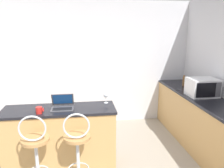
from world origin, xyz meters
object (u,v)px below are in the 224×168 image
Objects in this scene: bar_stool_near at (36,155)px; wine_glass_tall at (106,95)px; laptop at (63,105)px; microwave at (202,87)px; bar_stool_far at (78,152)px; pepper_mill at (184,81)px; mug_red at (39,110)px.

wine_glass_tall reaches higher than bar_stool_near.
laptop is 2.31m from microwave.
bar_stool_far is 0.95m from wine_glass_tall.
bar_stool_near is 0.76m from laptop.
laptop is 1.42× the size of pepper_mill.
mug_red is at bearing -155.84° from pepper_mill.
bar_stool_near is 6.34× the size of wine_glass_tall.
bar_stool_near is 2.22× the size of microwave.
bar_stool_far is at bearing -159.18° from microwave.
mug_red is (0.01, 0.34, 0.46)m from bar_stool_near.
mug_red is at bearing 145.66° from bar_stool_far.
pepper_mill reaches higher than laptop.
wine_glass_tall is (-1.65, -0.14, -0.03)m from microwave.
pepper_mill reaches higher than wine_glass_tall.
laptop is 0.66m from wine_glass_tall.
microwave is (2.09, 0.80, 0.57)m from bar_stool_far.
laptop is 3.03× the size of mug_red.
mug_red is at bearing -161.44° from wine_glass_tall.
bar_stool_near is 3.06m from pepper_mill.
bar_stool_far is 2.64m from pepper_mill.
pepper_mill is at bearing 27.09° from wine_glass_tall.
wine_glass_tall is at bearing -175.02° from microwave.
bar_stool_far is 3.36× the size of laptop.
bar_stool_far is 0.72m from laptop.
pepper_mill reaches higher than bar_stool_near.
bar_stool_near is 4.78× the size of pepper_mill.
laptop is 0.66× the size of microwave.
pepper_mill is (2.11, 1.50, 0.52)m from bar_stool_far.
microwave is 1.66m from wine_glass_tall.
mug_red is (-2.59, -0.46, -0.11)m from microwave.
wine_glass_tall reaches higher than mug_red.
wine_glass_tall is at bearing 56.16° from bar_stool_far.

